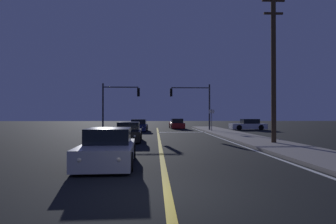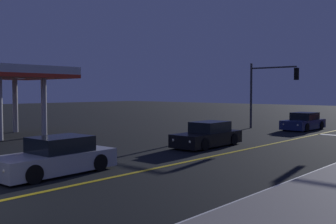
# 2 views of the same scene
# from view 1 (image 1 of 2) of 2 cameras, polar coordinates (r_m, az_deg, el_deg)

# --- Properties ---
(ground_plane) EXTENTS (160.00, 160.00, 0.00)m
(ground_plane) POSITION_cam_1_polar(r_m,az_deg,el_deg) (6.79, 0.02, -16.33)
(ground_plane) COLOR black
(sidewalk_right) EXTENTS (3.20, 45.75, 0.15)m
(sidewalk_right) POSITION_cam_1_polar(r_m,az_deg,el_deg) (20.55, 17.45, -5.48)
(sidewalk_right) COLOR gray
(sidewalk_right) RESTS_ON ground
(lane_line_center) EXTENTS (0.20, 43.21, 0.01)m
(lane_line_center) POSITION_cam_1_polar(r_m,az_deg,el_deg) (19.33, -1.68, -6.03)
(lane_line_center) COLOR gold
(lane_line_center) RESTS_ON ground
(lane_line_edge_right) EXTENTS (0.16, 43.21, 0.01)m
(lane_line_edge_right) POSITION_cam_1_polar(r_m,az_deg,el_deg) (20.00, 12.44, -5.83)
(lane_line_edge_right) COLOR white
(lane_line_edge_right) RESTS_ON ground
(stop_bar) EXTENTS (5.10, 0.50, 0.01)m
(stop_bar) POSITION_cam_1_polar(r_m,az_deg,el_deg) (30.63, 2.79, -4.01)
(stop_bar) COLOR white
(stop_bar) RESTS_ON ground
(car_parked_curb_red) EXTENTS (1.96, 4.52, 1.34)m
(car_parked_curb_red) POSITION_cam_1_polar(r_m,az_deg,el_deg) (39.14, 1.72, -2.42)
(car_parked_curb_red) COLOR maroon
(car_parked_curb_red) RESTS_ON ground
(car_mid_block_black) EXTENTS (1.89, 4.57, 1.34)m
(car_mid_block_black) POSITION_cam_1_polar(r_m,az_deg,el_deg) (20.47, -7.78, -4.10)
(car_mid_block_black) COLOR black
(car_mid_block_black) RESTS_ON ground
(car_side_waiting_silver) EXTENTS (2.08, 4.53, 1.34)m
(car_side_waiting_silver) POSITION_cam_1_polar(r_m,az_deg,el_deg) (11.10, -11.69, -7.09)
(car_side_waiting_silver) COLOR #B2B5BA
(car_side_waiting_silver) RESTS_ON ground
(car_lead_oncoming_white) EXTENTS (4.40, 1.92, 1.34)m
(car_lead_oncoming_white) POSITION_cam_1_polar(r_m,az_deg,el_deg) (36.92, 15.52, -2.51)
(car_lead_oncoming_white) COLOR silver
(car_lead_oncoming_white) RESTS_ON ground
(car_following_oncoming_navy) EXTENTS (2.01, 4.36, 1.34)m
(car_following_oncoming_navy) POSITION_cam_1_polar(r_m,az_deg,el_deg) (32.95, -5.77, -2.76)
(car_following_oncoming_navy) COLOR navy
(car_following_oncoming_navy) RESTS_ON ground
(traffic_signal_near_right) EXTENTS (4.61, 0.28, 5.33)m
(traffic_signal_near_right) POSITION_cam_1_polar(r_m,az_deg,el_deg) (33.10, 5.20, 2.49)
(traffic_signal_near_right) COLOR #38383D
(traffic_signal_near_right) RESTS_ON ground
(traffic_signal_far_left) EXTENTS (4.04, 0.28, 5.24)m
(traffic_signal_far_left) POSITION_cam_1_polar(r_m,az_deg,el_deg) (31.66, -9.99, 2.47)
(traffic_signal_far_left) COLOR #38383D
(traffic_signal_far_left) RESTS_ON ground
(utility_pole_right) EXTENTS (1.42, 0.29, 9.52)m
(utility_pole_right) POSITION_cam_1_polar(r_m,az_deg,el_deg) (19.20, 20.06, 8.69)
(utility_pole_right) COLOR #42301E
(utility_pole_right) RESTS_ON ground
(street_sign_corner) EXTENTS (0.56, 0.09, 2.44)m
(street_sign_corner) POSITION_cam_1_polar(r_m,az_deg,el_deg) (30.52, 8.59, -0.94)
(street_sign_corner) COLOR slate
(street_sign_corner) RESTS_ON ground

